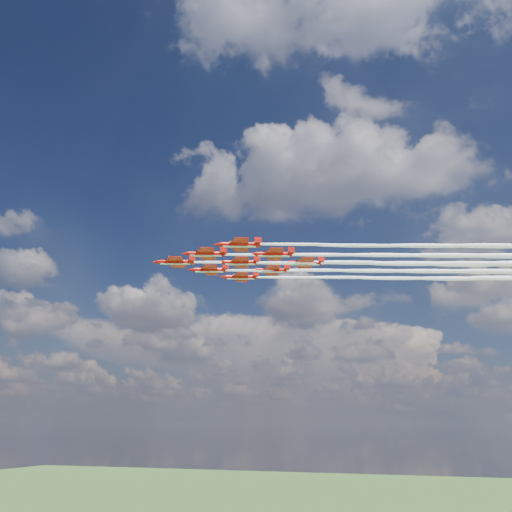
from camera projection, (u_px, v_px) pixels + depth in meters
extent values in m
cylinder|color=red|center=(175.00, 262.00, 140.47)|extent=(8.95, 4.12, 1.24)
cone|color=red|center=(155.00, 262.00, 140.37)|extent=(2.54, 1.91, 1.24)
cone|color=red|center=(194.00, 262.00, 140.56)|extent=(1.97, 1.62, 1.13)
ellipsoid|color=black|center=(167.00, 260.00, 140.59)|extent=(2.56, 1.74, 0.81)
cube|color=red|center=(177.00, 262.00, 140.46)|extent=(6.81, 11.01, 0.16)
cube|color=red|center=(191.00, 262.00, 140.54)|extent=(2.82, 4.36, 0.14)
cube|color=red|center=(192.00, 259.00, 140.87)|extent=(1.76, 0.74, 2.03)
cube|color=silver|center=(175.00, 264.00, 140.28)|extent=(8.34, 3.72, 0.14)
cylinder|color=red|center=(206.00, 254.00, 133.65)|extent=(8.95, 4.12, 1.24)
cone|color=red|center=(185.00, 254.00, 133.56)|extent=(2.54, 1.91, 1.24)
cone|color=red|center=(226.00, 254.00, 133.74)|extent=(1.97, 1.62, 1.13)
ellipsoid|color=black|center=(197.00, 252.00, 133.78)|extent=(2.56, 1.74, 0.81)
cube|color=red|center=(208.00, 254.00, 133.64)|extent=(6.81, 11.01, 0.16)
cube|color=red|center=(223.00, 254.00, 133.73)|extent=(2.82, 4.36, 0.14)
cube|color=red|center=(224.00, 250.00, 134.06)|extent=(1.76, 0.74, 2.03)
cube|color=silver|center=(206.00, 256.00, 133.47)|extent=(8.34, 3.72, 0.14)
cylinder|color=red|center=(210.00, 270.00, 147.59)|extent=(8.95, 4.12, 1.24)
cone|color=red|center=(191.00, 270.00, 147.49)|extent=(2.54, 1.91, 1.24)
cone|color=red|center=(228.00, 270.00, 147.68)|extent=(1.97, 1.62, 1.13)
ellipsoid|color=black|center=(202.00, 268.00, 147.71)|extent=(2.56, 1.74, 0.81)
cube|color=red|center=(212.00, 270.00, 147.58)|extent=(6.81, 11.01, 0.16)
cube|color=red|center=(225.00, 270.00, 147.67)|extent=(2.82, 4.36, 0.14)
cube|color=red|center=(226.00, 267.00, 148.00)|extent=(1.76, 0.74, 2.03)
cube|color=silver|center=(210.00, 272.00, 147.41)|extent=(8.34, 3.72, 0.14)
cylinder|color=red|center=(239.00, 245.00, 126.84)|extent=(8.95, 4.12, 1.24)
cone|color=red|center=(217.00, 244.00, 126.74)|extent=(2.54, 1.91, 1.24)
cone|color=red|center=(260.00, 245.00, 126.93)|extent=(1.97, 1.62, 1.13)
ellipsoid|color=black|center=(231.00, 243.00, 126.97)|extent=(2.56, 1.74, 0.81)
cube|color=red|center=(242.00, 245.00, 126.83)|extent=(6.81, 11.01, 0.16)
cube|color=red|center=(257.00, 245.00, 126.92)|extent=(2.82, 4.36, 0.14)
cube|color=red|center=(258.00, 241.00, 127.25)|extent=(1.76, 0.74, 2.03)
cube|color=silver|center=(239.00, 247.00, 126.66)|extent=(8.34, 3.72, 0.14)
cylinder|color=red|center=(240.00, 262.00, 140.78)|extent=(8.95, 4.12, 1.24)
cone|color=red|center=(220.00, 262.00, 140.68)|extent=(2.54, 1.91, 1.24)
cone|color=red|center=(259.00, 263.00, 140.87)|extent=(1.97, 1.62, 1.13)
ellipsoid|color=black|center=(232.00, 261.00, 140.90)|extent=(2.56, 1.74, 0.81)
cube|color=red|center=(242.00, 263.00, 140.77)|extent=(6.81, 11.01, 0.16)
cube|color=red|center=(256.00, 263.00, 140.85)|extent=(2.82, 4.36, 0.14)
cube|color=red|center=(257.00, 259.00, 141.18)|extent=(1.76, 0.74, 2.03)
cube|color=silver|center=(240.00, 264.00, 140.59)|extent=(8.34, 3.72, 0.14)
cylinder|color=red|center=(241.00, 277.00, 154.71)|extent=(8.95, 4.12, 1.24)
cone|color=red|center=(223.00, 277.00, 154.62)|extent=(2.54, 1.91, 1.24)
cone|color=red|center=(258.00, 277.00, 154.80)|extent=(1.97, 1.62, 1.13)
ellipsoid|color=black|center=(233.00, 275.00, 154.84)|extent=(2.56, 1.74, 0.81)
cube|color=red|center=(243.00, 277.00, 154.70)|extent=(6.81, 11.01, 0.16)
cube|color=red|center=(255.00, 277.00, 154.79)|extent=(2.82, 4.36, 0.14)
cube|color=red|center=(256.00, 274.00, 155.12)|extent=(1.76, 0.74, 2.03)
cube|color=silver|center=(241.00, 279.00, 154.53)|extent=(8.34, 3.72, 0.14)
cylinder|color=red|center=(274.00, 254.00, 133.96)|extent=(8.95, 4.12, 1.24)
cone|color=red|center=(253.00, 254.00, 133.87)|extent=(2.54, 1.91, 1.24)
cone|color=red|center=(293.00, 254.00, 134.05)|extent=(1.97, 1.62, 1.13)
ellipsoid|color=black|center=(265.00, 252.00, 134.09)|extent=(2.56, 1.74, 0.81)
cube|color=red|center=(276.00, 254.00, 133.96)|extent=(6.81, 11.01, 0.16)
cube|color=red|center=(291.00, 254.00, 134.04)|extent=(2.82, 4.36, 0.14)
cube|color=red|center=(291.00, 251.00, 134.37)|extent=(1.76, 0.74, 2.03)
cube|color=silver|center=(274.00, 256.00, 133.78)|extent=(8.34, 3.72, 0.14)
cylinder|color=red|center=(271.00, 270.00, 147.90)|extent=(8.95, 4.12, 1.24)
cone|color=red|center=(252.00, 270.00, 147.80)|extent=(2.54, 1.91, 1.24)
cone|color=red|center=(289.00, 270.00, 147.99)|extent=(1.97, 1.62, 1.13)
ellipsoid|color=black|center=(264.00, 269.00, 148.02)|extent=(2.56, 1.74, 0.81)
cube|color=red|center=(273.00, 270.00, 147.89)|extent=(6.81, 11.01, 0.16)
cube|color=red|center=(286.00, 270.00, 147.98)|extent=(2.82, 4.36, 0.14)
cube|color=red|center=(287.00, 267.00, 148.31)|extent=(1.76, 0.74, 2.03)
cube|color=silver|center=(271.00, 272.00, 147.72)|extent=(8.34, 3.72, 0.14)
cylinder|color=red|center=(305.00, 263.00, 141.09)|extent=(8.95, 4.12, 1.24)
cone|color=red|center=(285.00, 263.00, 140.99)|extent=(2.54, 1.91, 1.24)
cone|color=red|center=(323.00, 263.00, 141.18)|extent=(1.97, 1.62, 1.13)
ellipsoid|color=black|center=(297.00, 261.00, 141.21)|extent=(2.56, 1.74, 0.81)
cube|color=red|center=(307.00, 263.00, 141.08)|extent=(6.81, 11.01, 0.16)
cube|color=red|center=(321.00, 263.00, 141.16)|extent=(2.82, 4.36, 0.14)
cube|color=red|center=(321.00, 260.00, 141.49)|extent=(1.76, 0.74, 2.03)
cube|color=silver|center=(305.00, 265.00, 140.91)|extent=(8.34, 3.72, 0.14)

